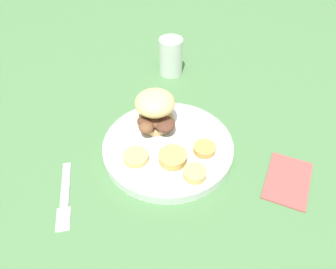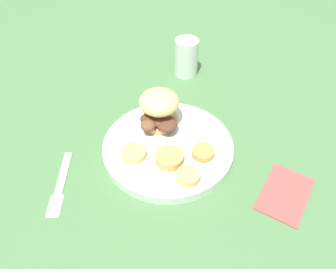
{
  "view_description": "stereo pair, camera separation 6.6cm",
  "coord_description": "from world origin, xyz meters",
  "px_view_note": "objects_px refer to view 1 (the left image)",
  "views": [
    {
      "loc": [
        -0.09,
        -0.46,
        0.51
      ],
      "look_at": [
        0.0,
        0.0,
        0.05
      ],
      "focal_mm": 35.0,
      "sensor_mm": 36.0,
      "label": 1
    },
    {
      "loc": [
        -0.03,
        -0.47,
        0.51
      ],
      "look_at": [
        0.0,
        0.0,
        0.05
      ],
      "focal_mm": 35.0,
      "sensor_mm": 36.0,
      "label": 2
    }
  ],
  "objects_px": {
    "dinner_plate": "(168,147)",
    "sandwich": "(155,111)",
    "drinking_glass": "(171,57)",
    "fork": "(65,195)"
  },
  "relations": [
    {
      "from": "dinner_plate",
      "to": "fork",
      "type": "relative_size",
      "value": 1.75
    },
    {
      "from": "sandwich",
      "to": "dinner_plate",
      "type": "bearing_deg",
      "value": -73.79
    },
    {
      "from": "dinner_plate",
      "to": "fork",
      "type": "bearing_deg",
      "value": -160.15
    },
    {
      "from": "fork",
      "to": "drinking_glass",
      "type": "xyz_separation_m",
      "value": [
        0.27,
        0.36,
        0.05
      ]
    },
    {
      "from": "dinner_plate",
      "to": "sandwich",
      "type": "xyz_separation_m",
      "value": [
        -0.02,
        0.06,
        0.05
      ]
    },
    {
      "from": "sandwich",
      "to": "drinking_glass",
      "type": "relative_size",
      "value": 1.0
    },
    {
      "from": "drinking_glass",
      "to": "sandwich",
      "type": "bearing_deg",
      "value": -109.58
    },
    {
      "from": "dinner_plate",
      "to": "drinking_glass",
      "type": "xyz_separation_m",
      "value": [
        0.06,
        0.29,
        0.04
      ]
    },
    {
      "from": "dinner_plate",
      "to": "drinking_glass",
      "type": "bearing_deg",
      "value": 77.45
    },
    {
      "from": "sandwich",
      "to": "fork",
      "type": "height_order",
      "value": "sandwich"
    }
  ]
}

